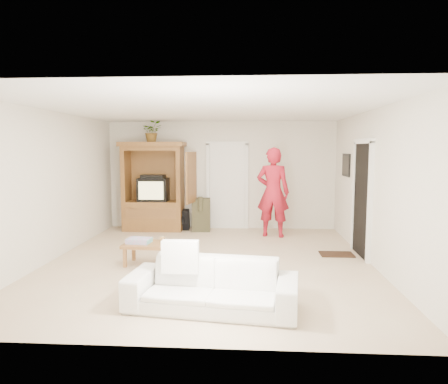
% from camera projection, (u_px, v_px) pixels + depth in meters
% --- Properties ---
extents(floor, '(6.00, 6.00, 0.00)m').
position_uv_depth(floor, '(209.00, 262.00, 6.89)').
color(floor, tan).
rests_on(floor, ground).
extents(ceiling, '(6.00, 6.00, 0.00)m').
position_uv_depth(ceiling, '(209.00, 109.00, 6.61)').
color(ceiling, white).
rests_on(ceiling, floor).
extents(wall_back, '(5.50, 0.00, 5.50)m').
position_uv_depth(wall_back, '(221.00, 175.00, 9.73)').
color(wall_back, silver).
rests_on(wall_back, floor).
extents(wall_front, '(5.50, 0.00, 5.50)m').
position_uv_depth(wall_front, '(177.00, 217.00, 3.77)').
color(wall_front, silver).
rests_on(wall_front, floor).
extents(wall_left, '(0.00, 6.00, 6.00)m').
position_uv_depth(wall_left, '(51.00, 186.00, 6.92)').
color(wall_left, silver).
rests_on(wall_left, floor).
extents(wall_right, '(0.00, 6.00, 6.00)m').
position_uv_depth(wall_right, '(375.00, 188.00, 6.58)').
color(wall_right, silver).
rests_on(wall_right, floor).
extents(armoire, '(1.82, 1.14, 2.10)m').
position_uv_depth(armoire, '(155.00, 192.00, 9.53)').
color(armoire, brown).
rests_on(armoire, floor).
extents(door_back, '(0.85, 0.05, 2.04)m').
position_uv_depth(door_back, '(227.00, 187.00, 9.72)').
color(door_back, white).
rests_on(door_back, floor).
extents(doorway_right, '(0.05, 0.90, 2.04)m').
position_uv_depth(doorway_right, '(362.00, 200.00, 7.21)').
color(doorway_right, black).
rests_on(doorway_right, floor).
extents(framed_picture, '(0.03, 0.60, 0.48)m').
position_uv_depth(framed_picture, '(346.00, 165.00, 8.43)').
color(framed_picture, black).
rests_on(framed_picture, wall_right).
extents(doormat, '(0.60, 0.40, 0.02)m').
position_uv_depth(doormat, '(337.00, 254.00, 7.34)').
color(doormat, '#382316').
rests_on(doormat, floor).
extents(plant, '(0.53, 0.49, 0.49)m').
position_uv_depth(plant, '(152.00, 132.00, 9.35)').
color(plant, '#4C7238').
rests_on(plant, armoire).
extents(man, '(0.80, 0.61, 1.98)m').
position_uv_depth(man, '(273.00, 192.00, 8.79)').
color(man, '#AC1728').
rests_on(man, floor).
extents(sofa, '(2.14, 1.06, 0.60)m').
position_uv_depth(sofa, '(212.00, 285.00, 4.83)').
color(sofa, silver).
rests_on(sofa, floor).
extents(coffee_table, '(1.02, 0.60, 0.37)m').
position_uv_depth(coffee_table, '(154.00, 246.00, 6.69)').
color(coffee_table, '#956233').
rests_on(coffee_table, floor).
extents(towel, '(0.41, 0.32, 0.08)m').
position_uv_depth(towel, '(139.00, 241.00, 6.69)').
color(towel, '#FF54B3').
rests_on(towel, coffee_table).
extents(candle, '(0.08, 0.08, 0.10)m').
position_uv_depth(candle, '(162.00, 240.00, 6.71)').
color(candle, tan).
rests_on(candle, coffee_table).
extents(backpack_black, '(0.40, 0.24, 0.48)m').
position_uv_depth(backpack_black, '(181.00, 220.00, 9.58)').
color(backpack_black, black).
rests_on(backpack_black, floor).
extents(backpack_olive, '(0.43, 0.32, 0.78)m').
position_uv_depth(backpack_olive, '(201.00, 215.00, 9.43)').
color(backpack_olive, '#47442B').
rests_on(backpack_olive, floor).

